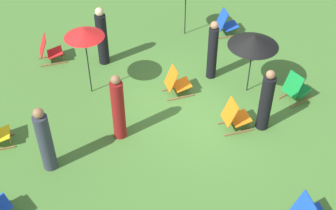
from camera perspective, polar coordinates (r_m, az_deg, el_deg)
ground_plane at (r=12.00m, az=5.11°, el=-0.14°), size 40.00×40.00×0.00m
deckchair_0 at (r=13.81m, az=-14.55°, el=6.58°), size 0.59×0.83×0.83m
deckchair_2 at (r=12.13m, az=1.06°, el=2.78°), size 0.58×0.82×0.83m
deckchair_5 at (r=14.76m, az=7.20°, el=9.97°), size 0.63×0.84×0.83m
deckchair_6 at (r=12.40m, az=15.56°, el=2.03°), size 0.57×0.81×0.83m
deckchair_8 at (r=11.22m, az=8.28°, el=-1.40°), size 0.60×0.83×0.83m
umbrella_0 at (r=11.56m, az=-10.40°, el=8.81°), size 1.01×1.01×1.96m
umbrella_2 at (r=11.74m, az=10.58°, el=7.88°), size 1.29×1.29×1.74m
person_0 at (r=12.54m, az=5.54°, el=6.68°), size 0.31×0.31×1.75m
person_1 at (r=13.20m, az=-8.18°, el=8.30°), size 0.44×0.44×1.77m
person_2 at (r=10.22m, az=-15.02°, el=-4.30°), size 0.45×0.45×1.71m
person_3 at (r=11.09m, az=12.04°, el=0.41°), size 0.40×0.40×1.70m
person_4 at (r=10.64m, az=-6.20°, el=-0.45°), size 0.43×0.43×1.79m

